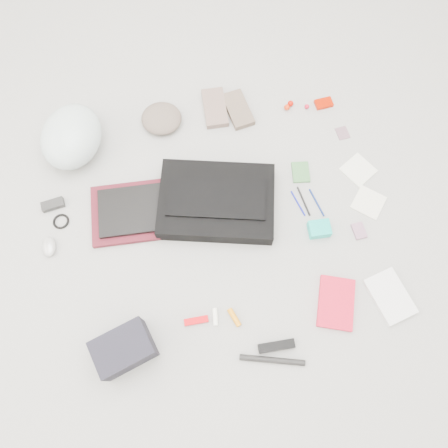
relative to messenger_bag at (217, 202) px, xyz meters
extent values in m
plane|color=gray|center=(0.01, -0.11, -0.04)|extent=(4.00, 4.00, 0.00)
cube|color=black|center=(0.00, 0.00, 0.00)|extent=(0.58, 0.47, 0.08)
cube|color=black|center=(0.00, 0.00, 0.05)|extent=(0.46, 0.29, 0.01)
cube|color=#55151F|center=(-0.37, 0.03, -0.03)|extent=(0.40, 0.31, 0.03)
cube|color=black|center=(-0.37, 0.03, -0.01)|extent=(0.32, 0.24, 0.02)
ellipsoid|color=silver|center=(-0.60, 0.42, 0.06)|extent=(0.37, 0.41, 0.20)
ellipsoid|color=#66564C|center=(-0.18, 0.48, -0.01)|extent=(0.24, 0.23, 0.07)
cube|color=#785F55|center=(0.08, 0.51, -0.03)|extent=(0.12, 0.22, 0.03)
cube|color=brown|center=(0.20, 0.48, -0.03)|extent=(0.13, 0.22, 0.03)
cube|color=black|center=(-0.73, 0.14, -0.03)|extent=(0.10, 0.06, 0.03)
torus|color=black|center=(-0.70, 0.05, -0.04)|extent=(0.08, 0.08, 0.01)
ellipsoid|color=#A4A4A4|center=(-0.75, -0.06, -0.02)|extent=(0.06, 0.10, 0.04)
cube|color=black|center=(-0.47, -0.56, 0.03)|extent=(0.25, 0.21, 0.14)
cube|color=#CA0006|center=(-0.18, -0.49, -0.03)|extent=(0.10, 0.03, 0.02)
cylinder|color=white|center=(-0.10, -0.49, -0.03)|extent=(0.03, 0.07, 0.02)
cylinder|color=orange|center=(-0.02, -0.51, -0.03)|extent=(0.05, 0.08, 0.02)
cube|color=black|center=(0.12, -0.66, -0.03)|extent=(0.15, 0.04, 0.03)
cylinder|color=black|center=(0.10, -0.71, -0.03)|extent=(0.26, 0.09, 0.02)
cube|color=red|center=(0.41, -0.53, -0.03)|extent=(0.21, 0.25, 0.02)
cube|color=silver|center=(0.64, -0.55, -0.03)|extent=(0.19, 0.24, 0.02)
cube|color=#3A6F39|center=(0.42, 0.09, -0.04)|extent=(0.09, 0.11, 0.01)
cylinder|color=#0F159D|center=(0.37, -0.06, -0.04)|extent=(0.04, 0.13, 0.01)
cylinder|color=black|center=(0.39, -0.06, -0.04)|extent=(0.03, 0.15, 0.01)
cylinder|color=navy|center=(0.45, -0.07, -0.04)|extent=(0.04, 0.14, 0.01)
cube|color=#0DBEAA|center=(0.42, -0.21, -0.02)|extent=(0.10, 0.08, 0.05)
cube|color=gray|center=(0.60, -0.24, -0.04)|extent=(0.06, 0.08, 0.01)
cube|color=silver|center=(0.68, 0.05, -0.04)|extent=(0.18, 0.18, 0.01)
cube|color=beige|center=(0.68, -0.12, -0.04)|extent=(0.18, 0.18, 0.01)
sphere|color=red|center=(0.43, 0.44, -0.03)|extent=(0.04, 0.04, 0.03)
sphere|color=#B10C00|center=(0.46, 0.46, -0.03)|extent=(0.03, 0.03, 0.03)
sphere|color=red|center=(0.53, 0.43, -0.03)|extent=(0.03, 0.03, 0.02)
cube|color=#AD1600|center=(0.62, 0.44, -0.03)|extent=(0.09, 0.06, 0.02)
cube|color=#7A5866|center=(0.67, 0.26, -0.04)|extent=(0.06, 0.07, 0.00)
camera|label=1|loc=(-0.11, -0.76, 1.79)|focal=35.00mm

